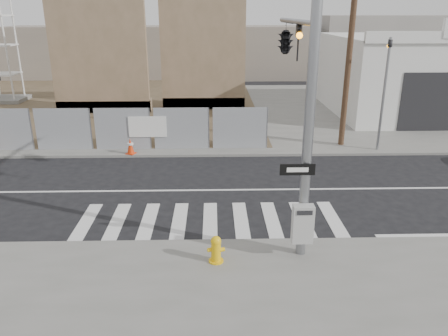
{
  "coord_description": "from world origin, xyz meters",
  "views": [
    {
      "loc": [
        0.13,
        -15.27,
        6.4
      ],
      "look_at": [
        0.48,
        -1.41,
        1.4
      ],
      "focal_mm": 35.0,
      "sensor_mm": 36.0,
      "label": 1
    }
  ],
  "objects_px": {
    "signal_pole": "(292,68)",
    "auto_shop": "(427,74)",
    "traffic_cone_c": "(130,146)",
    "fire_hydrant": "(216,249)",
    "traffic_cone_d": "(217,140)"
  },
  "relations": [
    {
      "from": "signal_pole",
      "to": "traffic_cone_d",
      "type": "relative_size",
      "value": 10.9
    },
    {
      "from": "signal_pole",
      "to": "traffic_cone_c",
      "type": "relative_size",
      "value": 9.37
    },
    {
      "from": "fire_hydrant",
      "to": "traffic_cone_c",
      "type": "xyz_separation_m",
      "value": [
        -3.91,
        9.41,
        -0.0
      ]
    },
    {
      "from": "signal_pole",
      "to": "traffic_cone_d",
      "type": "distance_m",
      "value": 8.88
    },
    {
      "from": "signal_pole",
      "to": "auto_shop",
      "type": "bearing_deg",
      "value": 52.54
    },
    {
      "from": "fire_hydrant",
      "to": "traffic_cone_c",
      "type": "height_order",
      "value": "same"
    },
    {
      "from": "fire_hydrant",
      "to": "traffic_cone_d",
      "type": "relative_size",
      "value": 1.16
    },
    {
      "from": "auto_shop",
      "to": "signal_pole",
      "type": "bearing_deg",
      "value": -127.46
    },
    {
      "from": "signal_pole",
      "to": "auto_shop",
      "type": "xyz_separation_m",
      "value": [
        11.5,
        15.01,
        -2.25
      ]
    },
    {
      "from": "traffic_cone_c",
      "to": "traffic_cone_d",
      "type": "relative_size",
      "value": 1.16
    },
    {
      "from": "auto_shop",
      "to": "traffic_cone_c",
      "type": "height_order",
      "value": "auto_shop"
    },
    {
      "from": "traffic_cone_c",
      "to": "fire_hydrant",
      "type": "bearing_deg",
      "value": -67.45
    },
    {
      "from": "signal_pole",
      "to": "auto_shop",
      "type": "distance_m",
      "value": 19.04
    },
    {
      "from": "auto_shop",
      "to": "traffic_cone_d",
      "type": "distance_m",
      "value": 15.81
    },
    {
      "from": "traffic_cone_c",
      "to": "traffic_cone_d",
      "type": "distance_m",
      "value": 4.19
    }
  ]
}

